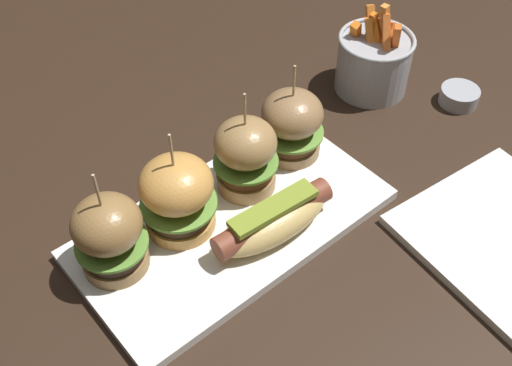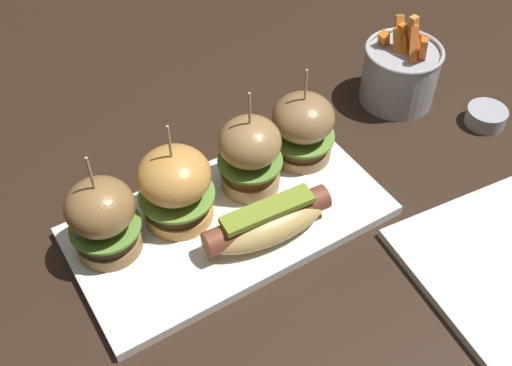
% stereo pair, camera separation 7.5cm
% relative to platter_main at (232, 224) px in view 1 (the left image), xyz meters
% --- Properties ---
extents(ground_plane, '(3.00, 3.00, 0.00)m').
position_rel_platter_main_xyz_m(ground_plane, '(0.00, 0.00, -0.01)').
color(ground_plane, black).
extents(platter_main, '(0.39, 0.20, 0.01)m').
position_rel_platter_main_xyz_m(platter_main, '(0.00, 0.00, 0.00)').
color(platter_main, white).
rests_on(platter_main, ground).
extents(hot_dog, '(0.16, 0.07, 0.05)m').
position_rel_platter_main_xyz_m(hot_dog, '(0.03, -0.05, 0.03)').
color(hot_dog, tan).
rests_on(hot_dog, platter_main).
extents(slider_far_left, '(0.08, 0.08, 0.15)m').
position_rel_platter_main_xyz_m(slider_far_left, '(-0.14, 0.04, 0.06)').
color(slider_far_left, olive).
rests_on(slider_far_left, platter_main).
extents(slider_center_left, '(0.09, 0.09, 0.15)m').
position_rel_platter_main_xyz_m(slider_center_left, '(-0.05, 0.04, 0.06)').
color(slider_center_left, gold).
rests_on(slider_center_left, platter_main).
extents(slider_center_right, '(0.08, 0.08, 0.15)m').
position_rel_platter_main_xyz_m(slider_center_right, '(0.05, 0.04, 0.06)').
color(slider_center_right, '#9F7949').
rests_on(slider_center_right, platter_main).
extents(slider_far_right, '(0.09, 0.09, 0.14)m').
position_rel_platter_main_xyz_m(slider_far_right, '(0.14, 0.05, 0.06)').
color(slider_far_right, '#936E46').
rests_on(slider_far_right, platter_main).
extents(fries_bucket, '(0.11, 0.11, 0.14)m').
position_rel_platter_main_xyz_m(fries_bucket, '(0.34, 0.08, 0.04)').
color(fries_bucket, '#A8AAB2').
rests_on(fries_bucket, ground).
extents(sauce_ramekin, '(0.06, 0.06, 0.02)m').
position_rel_platter_main_xyz_m(sauce_ramekin, '(0.41, -0.03, 0.01)').
color(sauce_ramekin, '#A8AAB2').
rests_on(sauce_ramekin, ground).
extents(side_plate, '(0.24, 0.24, 0.01)m').
position_rel_platter_main_xyz_m(side_plate, '(0.24, -0.23, -0.00)').
color(side_plate, white).
rests_on(side_plate, ground).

